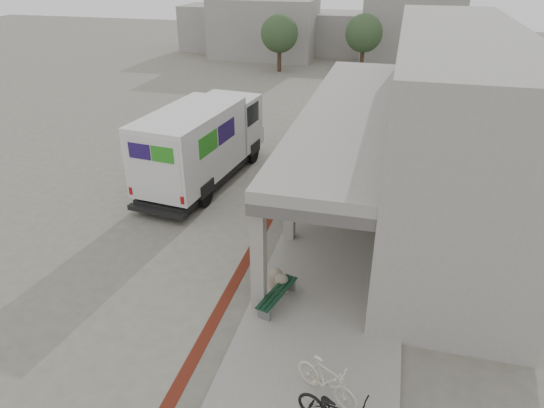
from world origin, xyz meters
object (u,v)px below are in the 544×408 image
(fedex_truck, at_px, (203,142))
(bicycle_cream, at_px, (327,380))
(utility_cabinet, at_px, (376,199))
(bench, at_px, (277,295))

(fedex_truck, relative_size, bicycle_cream, 4.94)
(utility_cabinet, bearing_deg, bench, -99.06)
(bench, distance_m, bicycle_cream, 3.55)
(utility_cabinet, bearing_deg, bicycle_cream, -82.16)
(fedex_truck, relative_size, bench, 4.55)
(bicycle_cream, bearing_deg, fedex_truck, 63.06)
(utility_cabinet, bearing_deg, fedex_truck, -178.10)
(fedex_truck, distance_m, bench, 9.64)
(bicycle_cream, bearing_deg, bench, 61.94)
(bench, bearing_deg, fedex_truck, 139.10)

